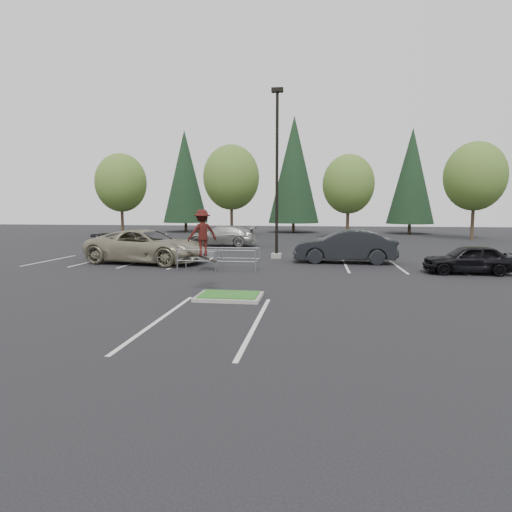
# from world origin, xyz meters

# --- Properties ---
(ground) EXTENTS (120.00, 120.00, 0.00)m
(ground) POSITION_xyz_m (0.00, 0.00, 0.00)
(ground) COLOR black
(ground) RESTS_ON ground
(grass_median) EXTENTS (2.20, 1.60, 0.16)m
(grass_median) POSITION_xyz_m (0.00, 0.00, 0.08)
(grass_median) COLOR gray
(grass_median) RESTS_ON ground
(stall_lines) EXTENTS (22.62, 17.60, 0.01)m
(stall_lines) POSITION_xyz_m (-1.35, 6.02, 0.00)
(stall_lines) COLOR silver
(stall_lines) RESTS_ON ground
(light_pole) EXTENTS (0.70, 0.60, 10.12)m
(light_pole) POSITION_xyz_m (0.50, 12.00, 4.56)
(light_pole) COLOR gray
(light_pole) RESTS_ON ground
(decid_a) EXTENTS (5.44, 5.44, 8.91)m
(decid_a) POSITION_xyz_m (-18.01, 30.03, 5.58)
(decid_a) COLOR #38281C
(decid_a) RESTS_ON ground
(decid_b) EXTENTS (5.89, 5.89, 9.64)m
(decid_b) POSITION_xyz_m (-6.01, 30.53, 6.04)
(decid_b) COLOR #38281C
(decid_b) RESTS_ON ground
(decid_c) EXTENTS (5.12, 5.12, 8.38)m
(decid_c) POSITION_xyz_m (5.99, 29.83, 5.25)
(decid_c) COLOR #38281C
(decid_c) RESTS_ON ground
(decid_d) EXTENTS (5.76, 5.76, 9.43)m
(decid_d) POSITION_xyz_m (17.99, 30.33, 5.91)
(decid_d) COLOR #38281C
(decid_d) RESTS_ON ground
(conif_a) EXTENTS (5.72, 5.72, 13.00)m
(conif_a) POSITION_xyz_m (-14.00, 40.00, 7.10)
(conif_a) COLOR #38281C
(conif_a) RESTS_ON ground
(conif_b) EXTENTS (6.38, 6.38, 14.50)m
(conif_b) POSITION_xyz_m (0.00, 40.50, 7.85)
(conif_b) COLOR #38281C
(conif_b) RESTS_ON ground
(conif_c) EXTENTS (5.50, 5.50, 12.50)m
(conif_c) POSITION_xyz_m (14.00, 39.50, 6.85)
(conif_c) COLOR #38281C
(conif_c) RESTS_ON ground
(cart_corral) EXTENTS (3.92, 1.43, 1.11)m
(cart_corral) POSITION_xyz_m (-2.29, 6.49, 0.70)
(cart_corral) COLOR gray
(cart_corral) RESTS_ON ground
(skateboarder) EXTENTS (1.25, 1.12, 1.92)m
(skateboarder) POSITION_xyz_m (-1.20, 1.00, 2.17)
(skateboarder) COLOR black
(skateboarder) RESTS_ON ground
(car_l_tan) EXTENTS (7.19, 4.23, 1.88)m
(car_l_tan) POSITION_xyz_m (-6.50, 8.71, 0.94)
(car_l_tan) COLOR gray
(car_l_tan) RESTS_ON ground
(car_l_black) EXTENTS (5.38, 2.35, 1.54)m
(car_l_black) POSITION_xyz_m (-8.00, 10.94, 0.77)
(car_l_black) COLOR black
(car_l_black) RESTS_ON ground
(car_r_charc) EXTENTS (5.67, 2.08, 1.86)m
(car_r_charc) POSITION_xyz_m (4.50, 10.36, 0.93)
(car_r_charc) COLOR black
(car_r_charc) RESTS_ON ground
(car_r_black) EXTENTS (4.06, 1.67, 1.38)m
(car_r_black) POSITION_xyz_m (10.00, 7.00, 0.69)
(car_r_black) COLOR black
(car_r_black) RESTS_ON ground
(car_far_silver) EXTENTS (5.74, 2.45, 1.65)m
(car_far_silver) POSITION_xyz_m (-4.76, 19.89, 0.82)
(car_far_silver) COLOR #969691
(car_far_silver) RESTS_ON ground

